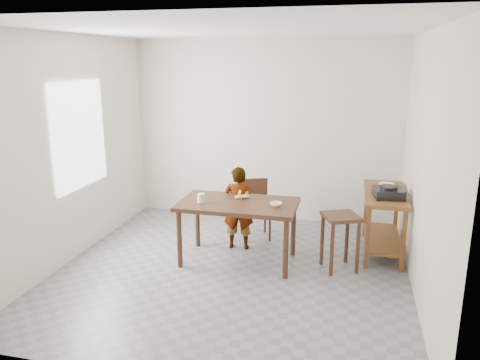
% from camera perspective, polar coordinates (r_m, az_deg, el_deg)
% --- Properties ---
extents(floor, '(4.00, 4.00, 0.04)m').
position_cam_1_polar(floor, '(5.58, -0.99, -11.21)').
color(floor, slate).
rests_on(floor, ground).
extents(ceiling, '(4.00, 4.00, 0.04)m').
position_cam_1_polar(ceiling, '(5.03, -1.13, 18.14)').
color(ceiling, white).
rests_on(ceiling, wall_back).
extents(wall_back, '(4.00, 0.04, 2.70)m').
position_cam_1_polar(wall_back, '(7.07, 3.11, 5.97)').
color(wall_back, beige).
rests_on(wall_back, ground).
extents(wall_front, '(4.00, 0.04, 2.70)m').
position_cam_1_polar(wall_front, '(3.29, -10.03, -4.43)').
color(wall_front, beige).
rests_on(wall_front, ground).
extents(wall_left, '(0.04, 4.00, 2.70)m').
position_cam_1_polar(wall_left, '(5.97, -20.21, 3.47)').
color(wall_left, beige).
rests_on(wall_left, ground).
extents(wall_right, '(0.04, 4.00, 2.70)m').
position_cam_1_polar(wall_right, '(5.03, 21.83, 1.38)').
color(wall_right, beige).
rests_on(wall_right, ground).
extents(window_pane, '(0.02, 1.10, 1.30)m').
position_cam_1_polar(window_pane, '(6.08, -18.91, 5.21)').
color(window_pane, white).
rests_on(window_pane, wall_left).
extents(dining_table, '(1.40, 0.80, 0.75)m').
position_cam_1_polar(dining_table, '(5.69, -0.24, -6.35)').
color(dining_table, '#3F2315').
rests_on(dining_table, floor).
extents(prep_counter, '(0.50, 1.20, 0.80)m').
position_cam_1_polar(prep_counter, '(6.21, 17.04, -4.95)').
color(prep_counter, brown).
rests_on(prep_counter, floor).
extents(child, '(0.43, 0.30, 1.09)m').
position_cam_1_polar(child, '(6.02, -0.21, -3.42)').
color(child, silver).
rests_on(child, floor).
extents(dining_chair, '(0.50, 0.50, 0.80)m').
position_cam_1_polar(dining_chair, '(6.42, 1.93, -3.65)').
color(dining_chair, '#3F2315').
rests_on(dining_chair, floor).
extents(stool, '(0.50, 0.50, 0.67)m').
position_cam_1_polar(stool, '(5.62, 12.06, -7.41)').
color(stool, '#3F2315').
rests_on(stool, floor).
extents(glass_tumbler, '(0.09, 0.09, 0.11)m').
position_cam_1_polar(glass_tumbler, '(5.57, -4.75, -2.21)').
color(glass_tumbler, white).
rests_on(glass_tumbler, dining_table).
extents(small_bowl, '(0.16, 0.16, 0.04)m').
position_cam_1_polar(small_bowl, '(5.44, 4.41, -2.97)').
color(small_bowl, white).
rests_on(small_bowl, dining_table).
extents(banana, '(0.22, 0.19, 0.07)m').
position_cam_1_polar(banana, '(5.70, 0.23, -1.98)').
color(banana, '#EDC159').
rests_on(banana, dining_table).
extents(serving_bowl, '(0.23, 0.23, 0.05)m').
position_cam_1_polar(serving_bowl, '(6.32, 17.42, -0.61)').
color(serving_bowl, white).
rests_on(serving_bowl, prep_counter).
extents(gas_burner, '(0.38, 0.38, 0.11)m').
position_cam_1_polar(gas_burner, '(5.85, 17.65, -1.52)').
color(gas_burner, black).
rests_on(gas_burner, prep_counter).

